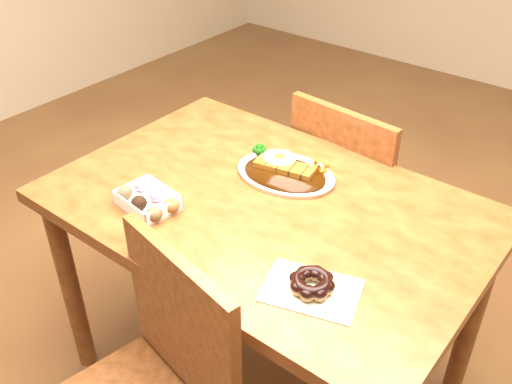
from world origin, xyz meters
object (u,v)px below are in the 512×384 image
Objects in this scene: katsu_curry_plate at (285,171)px; pon_de_ring at (312,284)px; chair_far at (355,196)px; donut_box at (148,199)px; table at (266,230)px.

katsu_curry_plate is 1.28× the size of pon_de_ring.
chair_far is 4.55× the size of donut_box.
table is 6.28× the size of donut_box.
chair_far reaches higher than katsu_curry_plate.
pon_de_ring reaches higher than table.
chair_far is 0.85m from pon_de_ring.
pon_de_ring is (0.34, -0.36, 0.01)m from katsu_curry_plate.
chair_far is at bearing 89.73° from table.
donut_box is (-0.24, -0.22, 0.12)m from table.
table is at bearing 42.12° from donut_box.
donut_box is 0.76× the size of pon_de_ring.
chair_far is 2.70× the size of katsu_curry_plate.
donut_box is at bearing 76.60° from chair_far.
pon_de_ring is (0.29, -0.75, 0.29)m from chair_far.
pon_de_ring is at bearing -46.79° from katsu_curry_plate.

